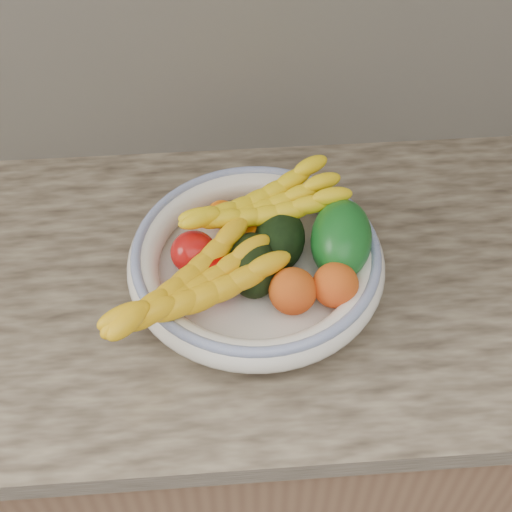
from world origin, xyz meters
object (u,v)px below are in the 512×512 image
Objects in this scene: fruit_bowl at (256,261)px; banana_bunch_back at (262,210)px; green_mango at (341,239)px; banana_bunch_front at (192,292)px.

fruit_bowl is 1.40× the size of banana_bunch_back.
banana_bunch_back is at bearing 161.78° from green_mango.
green_mango reaches higher than banana_bunch_back.
banana_bunch_back is (-0.12, 0.06, 0.01)m from green_mango.
banana_bunch_back is 0.92× the size of banana_bunch_front.
green_mango is 0.46× the size of banana_bunch_front.
fruit_bowl is 1.28× the size of banana_bunch_front.
green_mango is at bearing -15.41° from banana_bunch_front.
banana_bunch_back is (0.01, 0.07, 0.04)m from fruit_bowl.
green_mango is (0.13, 0.01, 0.03)m from fruit_bowl.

